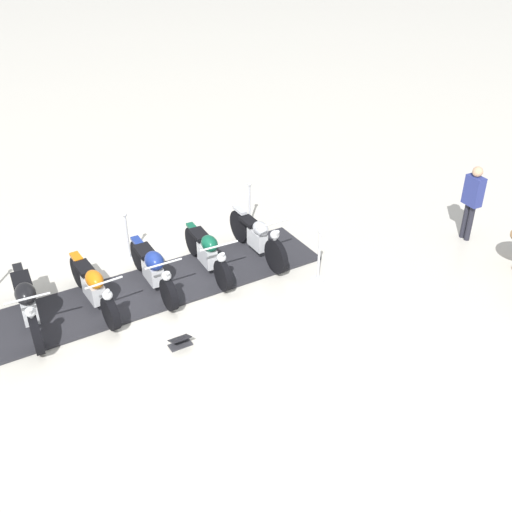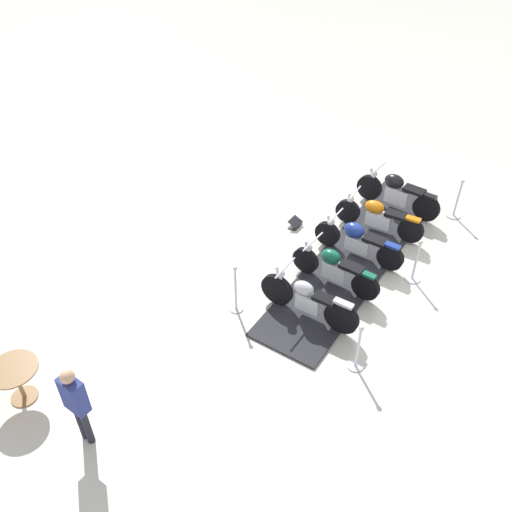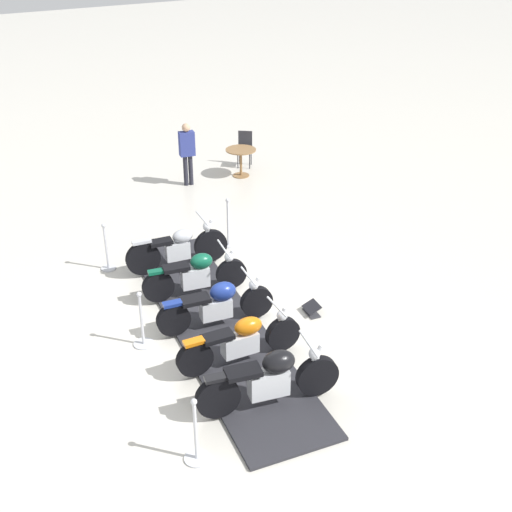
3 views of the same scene
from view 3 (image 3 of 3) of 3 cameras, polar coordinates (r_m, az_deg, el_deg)
The scene contains 15 objects.
ground_plane at distance 12.00m, azimuth -3.43°, elevation -6.14°, with size 80.00×80.00×0.00m, color beige.
display_platform at distance 11.98m, azimuth -3.43°, elevation -6.03°, with size 6.81×1.52×0.05m, color #28282D.
motorcycle_black at distance 9.97m, azimuth 1.27°, elevation -10.50°, with size 2.22×0.80×0.98m.
motorcycle_copper at distance 10.85m, azimuth -1.25°, elevation -7.24°, with size 2.19×0.67×0.89m.
motorcycle_navy at distance 11.74m, azimuth -3.35°, elevation -4.13°, with size 2.16×0.70×0.89m.
motorcycle_forest at distance 12.67m, azimuth -5.15°, elevation -1.54°, with size 2.05×0.77×0.90m.
motorcycle_chrome at distance 13.64m, azimuth -6.71°, elevation 0.73°, with size 2.15×0.72×1.03m.
stanchion_left_rear at distance 13.97m, azimuth -12.73°, elevation 0.17°, with size 0.31×0.31×1.05m.
stanchion_left_mid at distance 11.53m, azimuth -9.77°, elevation -6.25°, with size 0.36×0.36×1.06m.
stanchion_right_rear at distance 14.54m, azimuth -2.42°, elevation 2.37°, with size 0.29×0.29×1.14m.
stanchion_left_front at distance 9.34m, azimuth -5.18°, elevation -15.68°, with size 0.36×0.36×1.06m.
info_placard at distance 12.35m, azimuth 4.82°, elevation -4.68°, with size 0.30×0.41×0.21m.
cafe_table at distance 18.36m, azimuth -1.32°, elevation 8.64°, with size 0.84×0.84×0.77m.
cafe_chair_near_table at distance 19.13m, azimuth -0.97°, elevation 9.43°, with size 0.56×0.56×1.00m.
bystander_person at distance 17.69m, azimuth -5.96°, elevation 9.18°, with size 0.43×0.29×1.70m.
Camera 3 is at (4.48, 8.82, 6.79)m, focal length 46.38 mm.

